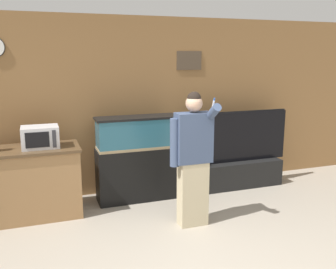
{
  "coord_description": "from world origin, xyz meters",
  "views": [
    {
      "loc": [
        -1.34,
        -2.48,
        2.03
      ],
      "look_at": [
        0.22,
        1.91,
        1.05
      ],
      "focal_mm": 40.0,
      "sensor_mm": 36.0,
      "label": 1
    }
  ],
  "objects_px": {
    "tv_on_stand": "(240,164)",
    "person_standing": "(193,158)",
    "microwave": "(40,137)",
    "counter_island": "(28,183)",
    "aquarium_on_stand": "(138,158)"
  },
  "relations": [
    {
      "from": "microwave",
      "to": "tv_on_stand",
      "type": "xyz_separation_m",
      "value": [
        2.95,
        0.15,
        -0.69
      ]
    },
    {
      "from": "aquarium_on_stand",
      "to": "person_standing",
      "type": "relative_size",
      "value": 0.74
    },
    {
      "from": "tv_on_stand",
      "to": "person_standing",
      "type": "height_order",
      "value": "person_standing"
    },
    {
      "from": "counter_island",
      "to": "microwave",
      "type": "relative_size",
      "value": 2.95
    },
    {
      "from": "tv_on_stand",
      "to": "aquarium_on_stand",
      "type": "bearing_deg",
      "value": -179.9
    },
    {
      "from": "counter_island",
      "to": "person_standing",
      "type": "height_order",
      "value": "person_standing"
    },
    {
      "from": "microwave",
      "to": "tv_on_stand",
      "type": "distance_m",
      "value": 3.03
    },
    {
      "from": "tv_on_stand",
      "to": "person_standing",
      "type": "distance_m",
      "value": 1.71
    },
    {
      "from": "counter_island",
      "to": "microwave",
      "type": "distance_m",
      "value": 0.62
    },
    {
      "from": "aquarium_on_stand",
      "to": "tv_on_stand",
      "type": "bearing_deg",
      "value": 0.1
    },
    {
      "from": "counter_island",
      "to": "tv_on_stand",
      "type": "distance_m",
      "value": 3.14
    },
    {
      "from": "microwave",
      "to": "aquarium_on_stand",
      "type": "height_order",
      "value": "aquarium_on_stand"
    },
    {
      "from": "microwave",
      "to": "person_standing",
      "type": "xyz_separation_m",
      "value": [
        1.69,
        -0.89,
        -0.19
      ]
    },
    {
      "from": "person_standing",
      "to": "tv_on_stand",
      "type": "bearing_deg",
      "value": 39.47
    },
    {
      "from": "counter_island",
      "to": "aquarium_on_stand",
      "type": "xyz_separation_m",
      "value": [
        1.48,
        0.13,
        0.15
      ]
    }
  ]
}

